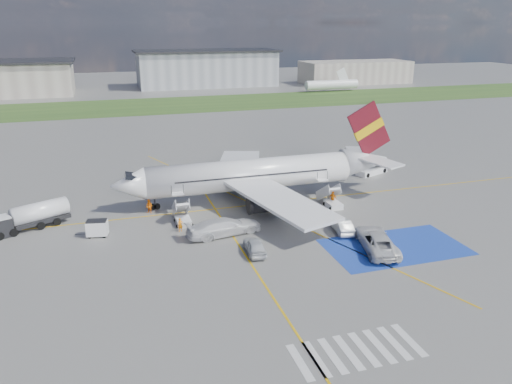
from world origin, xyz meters
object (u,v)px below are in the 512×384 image
fuel_tanker (31,218)px  car_silver_a (255,246)px  belt_loader (372,171)px  van_white_a (377,238)px  airliner (261,173)px  van_white_b (224,224)px  car_silver_b (342,226)px  gpu_cart (97,229)px

fuel_tanker → car_silver_a: bearing=-56.4°
belt_loader → van_white_a: (-12.86, -23.43, 0.75)m
airliner → belt_loader: (19.33, 5.71, -2.97)m
airliner → fuel_tanker: bearing=-176.1°
airliner → belt_loader: 20.37m
fuel_tanker → car_silver_a: fuel_tanker is taller
van_white_b → van_white_a: bearing=-129.0°
car_silver_b → fuel_tanker: bearing=-9.2°
airliner → gpu_cart: (-20.23, -6.21, -2.58)m
airliner → gpu_cart: airliner is taller
van_white_a → gpu_cart: bearing=-9.4°
belt_loader → car_silver_b: size_ratio=1.32×
belt_loader → car_silver_a: (-24.79, -20.80, 0.31)m
gpu_cart → van_white_a: (26.69, -11.50, 0.37)m
belt_loader → car_silver_b: bearing=-149.9°
car_silver_a → van_white_b: 5.58m
fuel_tanker → belt_loader: size_ratio=1.41×
van_white_b → belt_loader: bearing=-68.8°
airliner → car_silver_a: size_ratio=8.47×
fuel_tanker → car_silver_b: (32.20, -11.03, -0.44)m
airliner → van_white_b: (-7.26, -9.82, -2.18)m
fuel_tanker → belt_loader: bearing=-15.7°
belt_loader → fuel_tanker: bearing=166.8°
car_silver_a → fuel_tanker: bearing=-26.7°
airliner → gpu_cart: size_ratio=15.52×
car_silver_a → van_white_b: size_ratio=0.70×
car_silver_a → gpu_cart: bearing=-26.3°
van_white_a → van_white_b: size_ratio=1.02×
belt_loader → car_silver_a: bearing=-162.5°
fuel_tanker → belt_loader: 47.06m
car_silver_a → van_white_a: bearing=172.3°
fuel_tanker → van_white_b: bearing=-46.8°
gpu_cart → van_white_b: van_white_b is taller
gpu_cart → car_silver_b: 26.19m
van_white_b → fuel_tanker: bearing=59.1°
van_white_a → fuel_tanker: bearing=-11.3°
car_silver_b → car_silver_a: bearing=21.4°
car_silver_b → van_white_a: bearing=115.6°
fuel_tanker → car_silver_a: size_ratio=1.90×
belt_loader → van_white_a: 26.74m
gpu_cart → van_white_b: 13.46m
gpu_cart → belt_loader: size_ratio=0.40×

